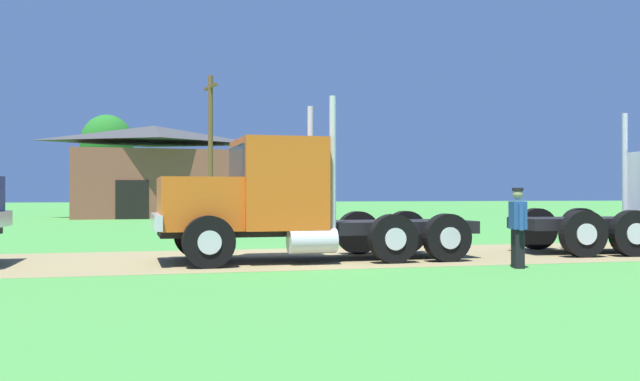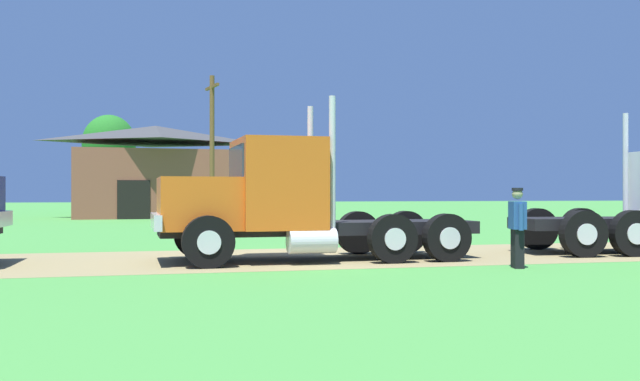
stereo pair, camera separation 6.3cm
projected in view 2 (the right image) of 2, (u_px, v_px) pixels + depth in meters
ground_plane at (292, 258)px, 16.39m from camera, size 200.00×200.00×0.00m
dirt_track at (292, 258)px, 16.39m from camera, size 120.00×5.34×0.01m
truck_foreground_white at (275, 203)px, 15.67m from camera, size 7.21×2.83×3.54m
visitor_walking_mid at (517, 225)px, 14.16m from camera, size 0.35×0.59×1.59m
shed_building at (156, 173)px, 43.59m from camera, size 10.29×7.02×5.58m
utility_pole_far at (212, 143)px, 38.24m from camera, size 0.55×2.19×7.77m
tree_mid at (109, 144)px, 54.51m from camera, size 4.00×4.00×7.44m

